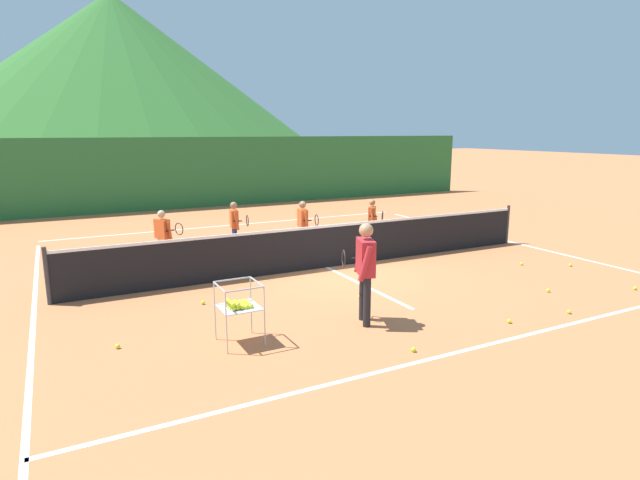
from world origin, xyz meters
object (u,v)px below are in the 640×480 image
(instructor, at_px, (365,264))
(student_3, at_px, (373,217))
(ball_cart, at_px, (238,305))
(tennis_ball_1, at_px, (635,288))
(tennis_ball_6, at_px, (548,290))
(tennis_net, at_px, (327,246))
(tennis_ball_10, at_px, (203,303))
(tennis_ball_0, at_px, (413,350))
(tennis_ball_9, at_px, (360,297))
(tennis_ball_7, at_px, (522,264))
(tennis_ball_11, at_px, (117,346))
(tennis_ball_4, at_px, (509,321))
(student_2, at_px, (303,222))
(student_0, at_px, (163,232))
(student_1, at_px, (235,222))
(tennis_ball_8, at_px, (569,312))
(tennis_ball_5, at_px, (570,265))

(instructor, height_order, student_3, instructor)
(ball_cart, distance_m, tennis_ball_1, 7.77)
(tennis_ball_6, bearing_deg, ball_cart, 176.41)
(tennis_net, relative_size, tennis_ball_10, 165.63)
(tennis_ball_0, height_order, tennis_ball_10, same)
(tennis_ball_0, relative_size, tennis_ball_1, 1.00)
(tennis_net, bearing_deg, instructor, -108.24)
(student_3, relative_size, tennis_ball_9, 17.90)
(instructor, bearing_deg, tennis_ball_6, -3.54)
(ball_cart, bearing_deg, tennis_net, 45.45)
(tennis_ball_7, distance_m, tennis_ball_10, 7.27)
(student_3, xyz_separation_m, tennis_ball_7, (1.79, -3.54, -0.70))
(ball_cart, height_order, tennis_ball_11, ball_cart)
(tennis_ball_4, distance_m, tennis_ball_7, 4.00)
(tennis_ball_7, bearing_deg, tennis_ball_10, 174.90)
(student_2, distance_m, tennis_ball_1, 7.34)
(tennis_ball_1, bearing_deg, student_0, 141.52)
(tennis_ball_4, relative_size, tennis_ball_9, 1.00)
(ball_cart, bearing_deg, tennis_ball_9, 19.66)
(student_2, relative_size, tennis_ball_10, 19.23)
(tennis_ball_9, distance_m, tennis_ball_11, 4.25)
(student_1, distance_m, tennis_ball_0, 7.05)
(tennis_ball_0, height_order, tennis_ball_8, same)
(tennis_ball_4, height_order, tennis_ball_9, same)
(student_3, height_order, tennis_ball_10, student_3)
(instructor, relative_size, tennis_ball_9, 23.99)
(tennis_ball_5, distance_m, tennis_ball_9, 5.49)
(tennis_net, relative_size, instructor, 6.91)
(student_2, bearing_deg, tennis_ball_11, -139.57)
(tennis_ball_5, bearing_deg, student_3, 123.07)
(instructor, xyz_separation_m, tennis_ball_7, (5.17, 1.44, -0.95))
(tennis_ball_4, distance_m, tennis_ball_11, 6.01)
(tennis_ball_4, relative_size, tennis_ball_5, 1.00)
(tennis_ball_6, distance_m, tennis_ball_10, 6.50)
(tennis_ball_8, xyz_separation_m, tennis_ball_11, (-6.96, 1.98, 0.00))
(student_1, bearing_deg, tennis_ball_4, -71.21)
(tennis_ball_8, distance_m, tennis_ball_10, 6.32)
(tennis_net, relative_size, tennis_ball_9, 165.63)
(student_0, distance_m, tennis_ball_7, 8.24)
(tennis_ball_11, bearing_deg, tennis_ball_1, -10.23)
(tennis_ball_1, height_order, tennis_ball_10, same)
(tennis_ball_0, bearing_deg, tennis_ball_4, 5.19)
(student_3, xyz_separation_m, tennis_ball_1, (2.24, -5.91, -0.70))
(student_2, bearing_deg, student_0, 175.59)
(tennis_ball_7, height_order, tennis_ball_8, same)
(instructor, height_order, tennis_ball_4, instructor)
(tennis_ball_6, xyz_separation_m, tennis_ball_10, (-6.07, 2.33, 0.00))
(tennis_net, distance_m, student_0, 3.73)
(tennis_net, distance_m, student_1, 2.76)
(student_1, xyz_separation_m, ball_cart, (-1.80, -5.60, -0.19))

